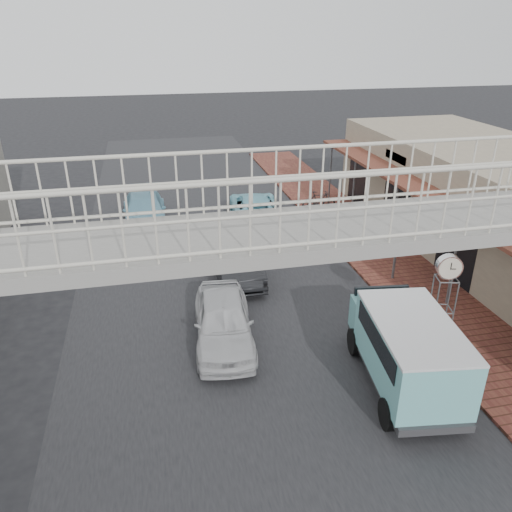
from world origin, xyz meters
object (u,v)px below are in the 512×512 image
white_hatchback (223,321)px  angkot_van (408,344)px  dark_sedan (235,257)px  street_clock (448,271)px  arrow_sign (420,220)px  motorcycle_near (358,230)px  angkot_curb (255,208)px  angkot_far (145,211)px  motorcycle_far (319,201)px

white_hatchback → angkot_van: 5.05m
dark_sedan → white_hatchback: bearing=-104.3°
street_clock → arrow_sign: arrow_sign is taller
dark_sedan → motorcycle_near: size_ratio=2.80×
angkot_curb → motorcycle_near: 5.02m
motorcycle_near → street_clock: bearing=173.4°
street_clock → angkot_van: bearing=-127.5°
angkot_curb → motorcycle_near: (3.70, -3.38, -0.14)m
motorcycle_near → angkot_far: bearing=65.5°
motorcycle_far → arrow_sign: bearing=-166.7°
angkot_far → dark_sedan: bearing=-62.8°
angkot_van → street_clock: size_ratio=1.56×
motorcycle_near → white_hatchback: bearing=132.2°
angkot_van → motorcycle_far: (2.23, 12.80, -0.69)m
dark_sedan → angkot_far: (-3.08, 5.89, -0.03)m
dark_sedan → angkot_far: 6.64m
angkot_curb → arrow_sign: arrow_sign is taller
white_hatchback → arrow_sign: arrow_sign is taller
motorcycle_near → arrow_sign: bearing=-173.1°
angkot_far → motorcycle_far: (8.27, -0.17, -0.09)m
angkot_van → angkot_curb: bearing=102.7°
dark_sedan → arrow_sign: 6.55m
dark_sedan → motorcycle_far: bearing=48.3°
dark_sedan → arrow_sign: (6.06, -1.89, 1.63)m
arrow_sign → motorcycle_far: bearing=110.8°
angkot_far → motorcycle_near: bearing=-25.0°
angkot_curb → arrow_sign: size_ratio=1.68×
angkot_van → dark_sedan: bearing=120.4°
angkot_curb → street_clock: size_ratio=1.69×
motorcycle_near → motorcycle_far: 3.83m
angkot_curb → motorcycle_far: bearing=-165.7°
angkot_far → white_hatchback: bearing=-79.2°
angkot_far → angkot_van: angkot_van is taller
street_clock → white_hatchback: bearing=179.1°
angkot_curb → angkot_van: size_ratio=1.08×
angkot_van → street_clock: (1.74, 1.37, 1.11)m
angkot_van → arrow_sign: (3.10, 5.20, 1.06)m
motorcycle_far → arrow_sign: size_ratio=0.59×
motorcycle_far → arrow_sign: (0.87, -7.61, 1.75)m
dark_sedan → angkot_van: 7.70m
angkot_van → angkot_far: bearing=122.8°
white_hatchback → street_clock: size_ratio=1.46×
white_hatchback → dark_sedan: (1.10, 4.14, 0.02)m
street_clock → angkot_far: bearing=138.2°
angkot_far → angkot_van: (6.04, -12.97, 0.60)m
angkot_van → white_hatchback: bearing=151.7°
angkot_van → arrow_sign: 6.14m
dark_sedan → angkot_far: size_ratio=0.92×
dark_sedan → angkot_curb: 5.62m
arrow_sign → dark_sedan: bearing=177.0°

